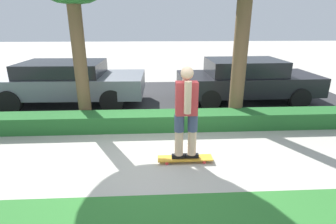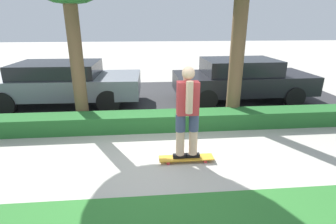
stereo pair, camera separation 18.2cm
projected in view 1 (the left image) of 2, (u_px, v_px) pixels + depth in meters
The scene contains 7 objects.
ground_plane at pixel (160, 162), 4.89m from camera, with size 60.00×60.00×0.00m, color #ADA89E.
street_asphalt at pixel (157, 98), 8.85m from camera, with size 12.78×5.00×0.01m.
hedge_row at pixel (158, 121), 6.33m from camera, with size 12.78×0.60×0.40m.
skateboard at pixel (185, 158), 4.87m from camera, with size 1.02×0.24×0.08m.
skater_person at pixel (186, 112), 4.57m from camera, with size 0.50×0.44×1.69m.
parked_car_front at pixel (68, 81), 8.07m from camera, with size 4.62×2.00×1.32m.
parked_car_middle at pixel (246, 80), 8.34m from camera, with size 4.37×1.90×1.35m.
Camera 1 is at (-0.07, -4.31, 2.49)m, focal length 28.00 mm.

